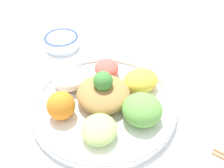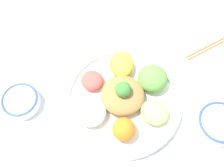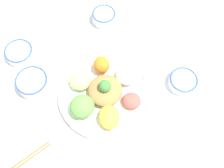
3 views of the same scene
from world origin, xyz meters
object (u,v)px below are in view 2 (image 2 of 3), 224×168
at_px(chopsticks_pair_near, 215,44).
at_px(serving_spoon_extra, 97,23).
at_px(rice_bowl_plain, 218,124).
at_px(salad_platter, 123,97).
at_px(rice_bowl_blue, 21,101).

relative_size(chopsticks_pair_near, serving_spoon_extra, 1.52).
distance_m(rice_bowl_plain, serving_spoon_extra, 0.49).
xyz_separation_m(salad_platter, chopsticks_pair_near, (-0.22, 0.28, -0.02)).
distance_m(rice_bowl_blue, serving_spoon_extra, 0.36).
bearing_deg(chopsticks_pair_near, serving_spoon_extra, 138.34).
relative_size(rice_bowl_blue, serving_spoon_extra, 0.79).
bearing_deg(rice_bowl_plain, chopsticks_pair_near, 174.65).
bearing_deg(salad_platter, rice_bowl_blue, -83.61).
relative_size(salad_platter, rice_bowl_plain, 2.89).
bearing_deg(chopsticks_pair_near, rice_bowl_plain, -129.15).
bearing_deg(rice_bowl_plain, rice_bowl_blue, -92.58).
bearing_deg(serving_spoon_extra, rice_bowl_plain, 120.91).
xyz_separation_m(salad_platter, serving_spoon_extra, (-0.27, -0.10, -0.02)).
relative_size(rice_bowl_blue, rice_bowl_plain, 0.88).
bearing_deg(rice_bowl_blue, chopsticks_pair_near, 114.04).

